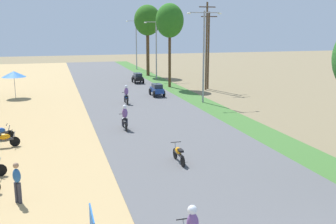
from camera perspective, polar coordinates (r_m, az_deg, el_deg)
name	(u,v)px	position (r m, az deg, el deg)	size (l,w,h in m)	color
parked_motorbike_fourth	(3,139)	(24.20, -22.42, -3.53)	(1.80, 0.54, 0.94)	black
vendor_umbrella	(14,74)	(40.37, -21.13, 5.06)	(2.20, 2.20, 2.52)	#99999E
pedestrian_on_shoulder	(17,181)	(16.43, -20.72, -9.13)	(0.42, 0.42, 1.62)	#33333D
median_tree_second	(170,21)	(44.34, 0.24, 12.83)	(3.05, 3.05, 9.09)	#4C351E
median_tree_third	(148,21)	(55.03, -2.94, 12.85)	(3.60, 3.60, 9.48)	#4C351E
streetlamp_near	(204,51)	(35.26, 5.13, 8.70)	(3.16, 0.20, 7.94)	gray
streetlamp_mid	(156,46)	(51.14, -1.68, 9.43)	(3.16, 0.20, 7.32)	gray
streetlamp_far	(136,41)	(63.32, -4.54, 10.06)	(3.16, 0.20, 7.62)	gray
utility_pole_near	(207,45)	(42.74, 5.51, 9.47)	(1.80, 0.20, 9.15)	brown
utility_pole_far	(208,49)	(43.52, 5.79, 8.89)	(1.80, 0.20, 8.21)	brown
car_sedan_blue	(157,89)	(38.74, -1.59, 3.27)	(1.10, 2.26, 1.19)	navy
car_sedan_black	(138,77)	(47.86, -4.33, 4.93)	(1.10, 2.26, 1.19)	black
motorbike_ahead_second	(179,153)	(19.84, 1.53, -5.87)	(0.54, 1.80, 0.94)	black
motorbike_ahead_third	(125,118)	(26.24, -6.21, -0.82)	(0.54, 1.80, 1.66)	black
motorbike_ahead_fourth	(126,95)	(34.94, -5.99, 2.42)	(0.54, 1.80, 1.66)	black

